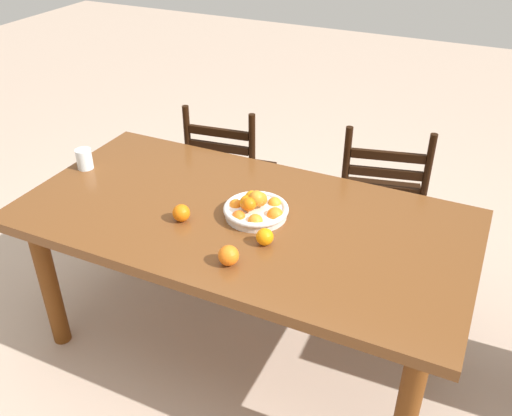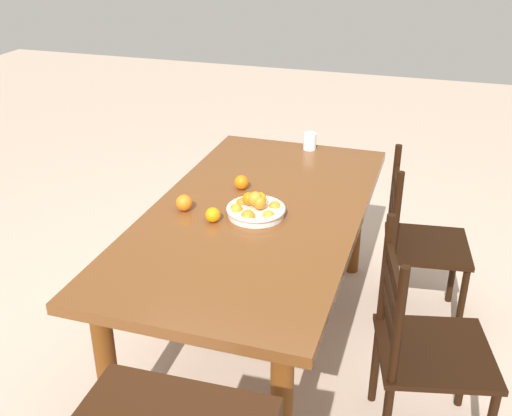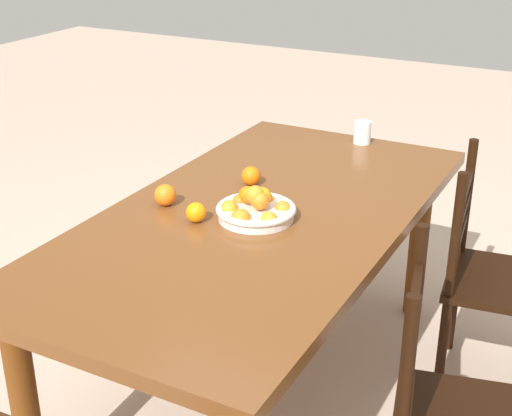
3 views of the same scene
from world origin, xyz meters
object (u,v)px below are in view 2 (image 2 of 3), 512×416
(fruit_bowl, at_px, (256,208))
(orange_loose_0, at_px, (184,203))
(chair_near_window, at_px, (423,348))
(orange_loose_2, at_px, (213,215))
(orange_loose_1, at_px, (241,182))
(dining_table, at_px, (256,227))
(drinking_glass, at_px, (310,141))
(chair_by_cabinet, at_px, (418,244))

(fruit_bowl, bearing_deg, orange_loose_0, -81.89)
(chair_near_window, distance_m, orange_loose_0, 1.24)
(chair_near_window, bearing_deg, orange_loose_2, 62.99)
(orange_loose_1, distance_m, orange_loose_2, 0.38)
(dining_table, height_order, drinking_glass, drinking_glass)
(dining_table, bearing_deg, orange_loose_1, -144.94)
(fruit_bowl, xyz_separation_m, orange_loose_0, (0.05, -0.34, 0.00))
(chair_by_cabinet, distance_m, orange_loose_1, 0.99)
(fruit_bowl, relative_size, orange_loose_1, 3.76)
(chair_near_window, distance_m, drinking_glass, 1.55)
(dining_table, relative_size, chair_near_window, 2.02)
(orange_loose_0, xyz_separation_m, orange_loose_2, (0.07, 0.17, -0.00))
(chair_by_cabinet, bearing_deg, orange_loose_1, 98.27)
(chair_by_cabinet, bearing_deg, dining_table, 114.11)
(orange_loose_0, distance_m, drinking_glass, 1.06)
(fruit_bowl, height_order, orange_loose_2, fruit_bowl)
(dining_table, relative_size, fruit_bowl, 6.98)
(chair_near_window, relative_size, drinking_glass, 9.62)
(chair_by_cabinet, relative_size, orange_loose_0, 11.94)
(orange_loose_1, bearing_deg, drinking_glass, 163.52)
(fruit_bowl, bearing_deg, chair_near_window, 66.26)
(dining_table, distance_m, fruit_bowl, 0.14)
(dining_table, bearing_deg, orange_loose_0, -71.80)
(orange_loose_1, height_order, orange_loose_2, orange_loose_1)
(fruit_bowl, relative_size, orange_loose_2, 4.01)
(orange_loose_1, xyz_separation_m, drinking_glass, (-0.67, 0.20, 0.01))
(orange_loose_0, xyz_separation_m, orange_loose_1, (-0.31, 0.18, -0.00))
(fruit_bowl, distance_m, drinking_glass, 0.94)
(fruit_bowl, height_order, drinking_glass, fruit_bowl)
(dining_table, xyz_separation_m, orange_loose_2, (0.18, -0.15, 0.13))
(chair_by_cabinet, xyz_separation_m, drinking_glass, (-0.42, -0.70, 0.35))
(chair_near_window, bearing_deg, chair_by_cabinet, -7.79)
(dining_table, distance_m, orange_loose_0, 0.37)
(orange_loose_2, bearing_deg, chair_by_cabinet, 125.14)
(drinking_glass, bearing_deg, dining_table, -3.44)
(dining_table, bearing_deg, fruit_bowl, 13.92)
(orange_loose_1, bearing_deg, chair_near_window, 57.38)
(chair_by_cabinet, bearing_deg, chair_near_window, 178.05)
(orange_loose_0, height_order, drinking_glass, drinking_glass)
(chair_by_cabinet, bearing_deg, drinking_glass, 51.42)
(dining_table, xyz_separation_m, orange_loose_0, (0.11, -0.32, 0.13))
(orange_loose_0, bearing_deg, chair_by_cabinet, 117.76)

